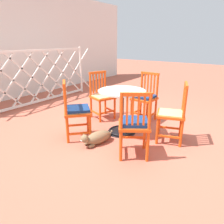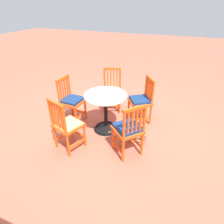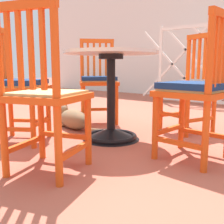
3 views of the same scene
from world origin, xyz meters
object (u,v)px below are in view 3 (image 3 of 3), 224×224
(cafe_table, at_px, (111,106))
(orange_chair_facing_out, at_px, (98,82))
(orange_chair_at_corner, at_px, (44,97))
(orange_chair_by_planter, at_px, (17,87))
(orange_chair_near_fence, at_px, (197,91))
(tabby_cat, at_px, (73,119))
(orange_chair_tucked_in, at_px, (190,85))

(cafe_table, xyz_separation_m, orange_chair_facing_out, (-0.58, 0.47, 0.16))
(orange_chair_at_corner, relative_size, orange_chair_facing_out, 1.00)
(orange_chair_facing_out, height_order, orange_chair_by_planter, same)
(orange_chair_near_fence, relative_size, tabby_cat, 1.22)
(orange_chair_tucked_in, bearing_deg, orange_chair_near_fence, -63.28)
(orange_chair_near_fence, distance_m, orange_chair_facing_out, 1.42)
(orange_chair_near_fence, bearing_deg, orange_chair_by_planter, -158.76)
(orange_chair_facing_out, bearing_deg, tabby_cat, -88.57)
(orange_chair_tucked_in, relative_size, orange_chair_by_planter, 1.00)
(cafe_table, bearing_deg, orange_chair_by_planter, -134.61)
(orange_chair_at_corner, height_order, tabby_cat, orange_chair_at_corner)
(orange_chair_at_corner, bearing_deg, orange_chair_tucked_in, 82.99)
(cafe_table, xyz_separation_m, orange_chair_at_corner, (0.18, -0.79, 0.15))
(tabby_cat, bearing_deg, orange_chair_at_corner, -49.25)
(orange_chair_facing_out, bearing_deg, orange_chair_tucked_in, 13.94)
(orange_chair_by_planter, bearing_deg, orange_chair_at_corner, -19.98)
(orange_chair_at_corner, distance_m, tabby_cat, 1.20)
(orange_chair_at_corner, height_order, orange_chair_by_planter, same)
(orange_chair_near_fence, height_order, orange_chair_facing_out, same)
(cafe_table, bearing_deg, orange_chair_tucked_in, 62.36)
(orange_chair_at_corner, relative_size, orange_chair_by_planter, 1.00)
(orange_chair_facing_out, relative_size, orange_chair_by_planter, 1.00)
(orange_chair_near_fence, bearing_deg, orange_chair_facing_out, 158.83)
(orange_chair_by_planter, xyz_separation_m, tabby_cat, (-0.04, 0.61, -0.35))
(cafe_table, xyz_separation_m, tabby_cat, (-0.57, 0.08, -0.19))
(orange_chair_near_fence, bearing_deg, tabby_cat, 174.89)
(orange_chair_facing_out, xyz_separation_m, orange_chair_by_planter, (0.05, -1.01, 0.00))
(orange_chair_by_planter, bearing_deg, orange_chair_facing_out, 92.70)
(orange_chair_at_corner, xyz_separation_m, orange_chair_by_planter, (-0.71, 0.26, 0.01))
(orange_chair_near_fence, relative_size, orange_chair_facing_out, 1.00)
(orange_chair_tucked_in, distance_m, orange_chair_facing_out, 0.97)
(orange_chair_tucked_in, bearing_deg, tabby_cat, -146.09)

